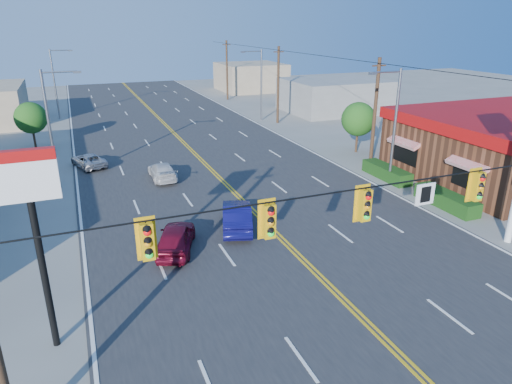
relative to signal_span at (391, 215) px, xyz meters
name	(u,v)px	position (x,y,z in m)	size (l,w,h in m)	color
ground	(380,337)	(0.12, 0.00, -4.89)	(160.00, 160.00, 0.00)	gray
road	(217,176)	(0.12, 20.00, -4.86)	(20.00, 120.00, 0.06)	#2D2D30
signal_span	(391,215)	(0.00, 0.00, 0.00)	(24.32, 0.34, 9.00)	#47301E
kfc	(510,146)	(20.02, 12.00, -2.51)	(16.30, 12.40, 4.70)	brown
pizza_hut_sign	(32,211)	(-10.88, 4.00, 0.30)	(1.90, 0.30, 6.85)	black
streetlight_se	(393,121)	(10.91, 14.00, -0.37)	(2.55, 0.25, 8.00)	gray
streetlight_ne	(260,81)	(10.91, 38.00, -0.37)	(2.55, 0.25, 8.00)	gray
streetlight_sw	(52,123)	(-10.67, 22.00, -0.37)	(2.55, 0.25, 8.00)	gray
streetlight_nw	(56,80)	(-10.67, 48.00, -0.37)	(2.55, 0.25, 8.00)	gray
utility_pole_near	(375,114)	(12.32, 18.00, -0.69)	(0.28, 0.28, 8.40)	#47301E
utility_pole_mid	(278,86)	(12.32, 36.00, -0.69)	(0.28, 0.28, 8.40)	#47301E
utility_pole_far	(227,71)	(12.32, 54.00, -0.69)	(0.28, 0.28, 8.40)	#47301E
tree_kfc_rear	(358,119)	(13.62, 22.00, -1.95)	(2.94, 2.94, 4.41)	#47301E
tree_west	(31,118)	(-12.88, 34.00, -2.09)	(2.80, 2.80, 4.20)	#47301E
bld_east_mid	(334,95)	(22.12, 40.00, -2.89)	(12.00, 10.00, 4.00)	gray
bld_east_far	(251,77)	(19.12, 62.00, -2.69)	(10.00, 10.00, 4.40)	tan
car_magenta	(176,239)	(-5.33, 9.40, -4.19)	(1.64, 4.09, 1.39)	maroon
car_blue	(237,217)	(-1.60, 10.78, -4.15)	(1.55, 4.43, 1.46)	#0E0D4D
car_white	(162,172)	(-3.79, 20.82, -4.29)	(1.66, 4.08, 1.18)	silver
car_silver	(89,161)	(-8.65, 25.93, -4.35)	(1.79, 3.89, 1.08)	#A5A6AB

